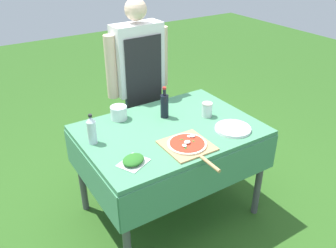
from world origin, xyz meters
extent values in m
plane|color=#2D5B1E|center=(0.00, 0.00, 0.00)|extent=(12.00, 12.00, 0.00)
cube|color=#478960|center=(0.00, 0.00, 0.79)|extent=(1.31, 0.93, 0.04)
cube|color=#478960|center=(0.00, -0.47, 0.63)|extent=(1.31, 0.01, 0.28)
cube|color=#478960|center=(0.00, 0.47, 0.63)|extent=(1.31, 0.01, 0.28)
cube|color=#478960|center=(-0.66, 0.00, 0.63)|extent=(0.01, 0.93, 0.28)
cube|color=#478960|center=(0.66, 0.00, 0.63)|extent=(0.01, 0.93, 0.28)
cylinder|color=#4C4C51|center=(-0.59, -0.41, 0.38)|extent=(0.05, 0.05, 0.77)
cylinder|color=#4C4C51|center=(0.59, -0.41, 0.38)|extent=(0.05, 0.05, 0.77)
cylinder|color=#4C4C51|center=(-0.59, 0.41, 0.38)|extent=(0.05, 0.05, 0.77)
cylinder|color=#4C4C51|center=(0.59, 0.41, 0.38)|extent=(0.05, 0.05, 0.77)
cylinder|color=#333D56|center=(0.21, 0.72, 0.41)|extent=(0.12, 0.12, 0.81)
cylinder|color=#333D56|center=(0.05, 0.71, 0.41)|extent=(0.12, 0.12, 0.81)
cube|color=silver|center=(0.13, 0.72, 1.12)|extent=(0.45, 0.20, 0.61)
cube|color=#232326|center=(0.13, 0.62, 0.89)|extent=(0.35, 0.02, 0.89)
cylinder|color=beige|center=(0.39, 0.72, 1.09)|extent=(0.10, 0.10, 0.54)
cylinder|color=beige|center=(-0.13, 0.71, 1.09)|extent=(0.10, 0.10, 0.54)
sphere|color=beige|center=(0.13, 0.72, 1.54)|extent=(0.19, 0.19, 0.19)
cube|color=tan|center=(-0.04, -0.28, 0.81)|extent=(0.32, 0.32, 0.01)
cylinder|color=tan|center=(-0.04, -0.53, 0.81)|extent=(0.03, 0.19, 0.02)
cylinder|color=beige|center=(-0.04, -0.28, 0.82)|extent=(0.27, 0.27, 0.01)
cylinder|color=red|center=(-0.04, -0.28, 0.83)|extent=(0.24, 0.24, 0.00)
ellipsoid|color=white|center=(0.04, -0.23, 0.84)|extent=(0.05, 0.05, 0.01)
ellipsoid|color=white|center=(-0.04, -0.28, 0.84)|extent=(0.05, 0.05, 0.02)
ellipsoid|color=white|center=(0.02, -0.22, 0.84)|extent=(0.03, 0.04, 0.01)
ellipsoid|color=white|center=(-0.08, -0.31, 0.84)|extent=(0.04, 0.04, 0.01)
ellipsoid|color=white|center=(-0.04, -0.29, 0.84)|extent=(0.05, 0.04, 0.02)
ellipsoid|color=#286B23|center=(0.01, -0.29, 0.83)|extent=(0.01, 0.03, 0.00)
ellipsoid|color=#286B23|center=(-0.09, -0.33, 0.83)|extent=(0.03, 0.02, 0.00)
ellipsoid|color=#286B23|center=(-0.05, -0.23, 0.83)|extent=(0.03, 0.02, 0.00)
cylinder|color=black|center=(0.07, 0.18, 0.90)|extent=(0.06, 0.06, 0.19)
cylinder|color=black|center=(0.07, 0.18, 1.02)|extent=(0.03, 0.03, 0.05)
cylinder|color=#B22823|center=(0.07, 0.18, 1.05)|extent=(0.03, 0.03, 0.02)
cylinder|color=silver|center=(-0.56, 0.11, 0.89)|extent=(0.06, 0.06, 0.17)
cone|color=silver|center=(-0.56, 0.11, 0.99)|extent=(0.06, 0.06, 0.04)
cylinder|color=#232326|center=(-0.56, 0.11, 1.02)|extent=(0.03, 0.03, 0.02)
cube|color=silver|center=(-0.44, -0.26, 0.81)|extent=(0.23, 0.21, 0.01)
ellipsoid|color=#286B23|center=(-0.44, -0.26, 0.83)|extent=(0.19, 0.18, 0.04)
cylinder|color=silver|center=(-0.25, 0.34, 0.86)|extent=(0.13, 0.13, 0.11)
cylinder|color=white|center=(0.38, -0.27, 0.81)|extent=(0.27, 0.27, 0.00)
cylinder|color=white|center=(0.38, -0.27, 0.81)|extent=(0.27, 0.27, 0.00)
cylinder|color=white|center=(0.38, -0.27, 0.82)|extent=(0.27, 0.27, 0.00)
cylinder|color=white|center=(0.38, -0.27, 0.82)|extent=(0.27, 0.27, 0.00)
cylinder|color=silver|center=(0.36, 0.01, 0.86)|extent=(0.08, 0.08, 0.10)
cylinder|color=red|center=(0.36, 0.01, 0.84)|extent=(0.07, 0.07, 0.07)
cylinder|color=#B7B2A3|center=(0.36, 0.01, 0.91)|extent=(0.08, 0.08, 0.01)
camera|label=1|loc=(-1.26, -1.95, 2.11)|focal=38.00mm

